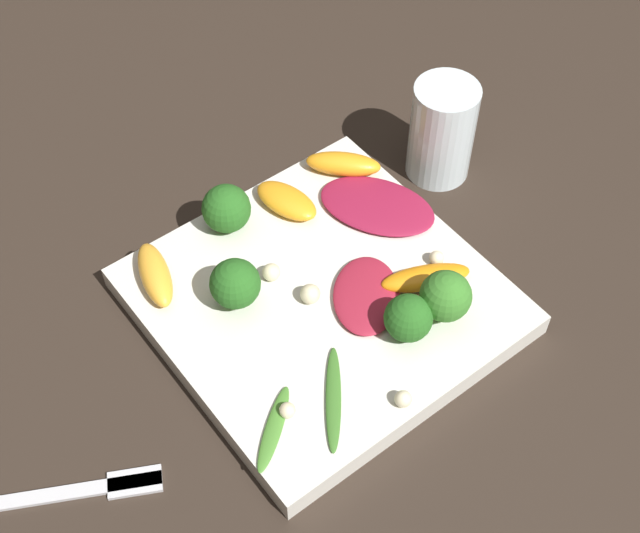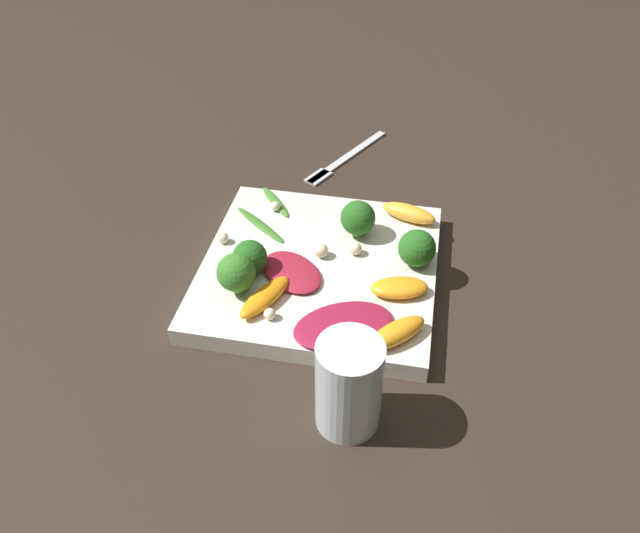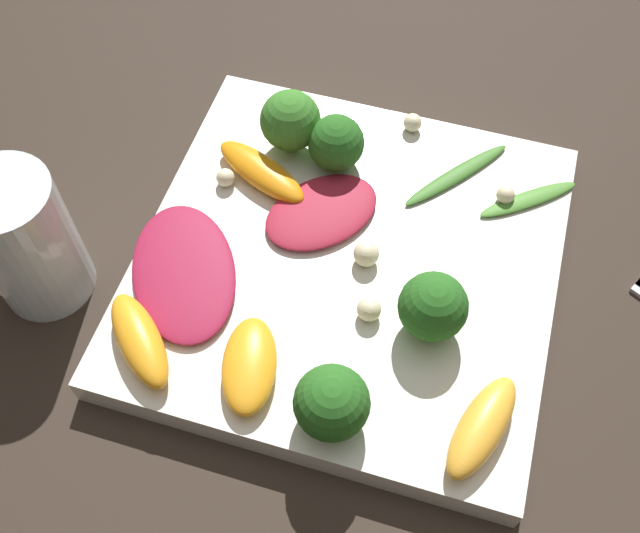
# 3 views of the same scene
# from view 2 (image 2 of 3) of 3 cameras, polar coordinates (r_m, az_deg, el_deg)

# --- Properties ---
(ground_plane) EXTENTS (2.40, 2.40, 0.00)m
(ground_plane) POSITION_cam_2_polar(r_m,az_deg,el_deg) (0.73, -0.06, -0.97)
(ground_plane) COLOR #2D231C
(plate) EXTENTS (0.27, 0.27, 0.02)m
(plate) POSITION_cam_2_polar(r_m,az_deg,el_deg) (0.72, -0.06, -0.31)
(plate) COLOR silver
(plate) RESTS_ON ground_plane
(drinking_glass) EXTENTS (0.06, 0.06, 0.10)m
(drinking_glass) POSITION_cam_2_polar(r_m,az_deg,el_deg) (0.56, 2.64, -10.79)
(drinking_glass) COLOR silver
(drinking_glass) RESTS_ON ground_plane
(fork) EXTENTS (0.17, 0.10, 0.01)m
(fork) POSITION_cam_2_polar(r_m,az_deg,el_deg) (0.93, 1.80, 9.58)
(fork) COLOR silver
(fork) RESTS_ON ground_plane
(radicchio_leaf_0) EXTENTS (0.09, 0.10, 0.01)m
(radicchio_leaf_0) POSITION_cam_2_polar(r_m,az_deg,el_deg) (0.70, -2.61, -0.49)
(radicchio_leaf_0) COLOR maroon
(radicchio_leaf_0) RESTS_ON plate
(radicchio_leaf_1) EXTENTS (0.11, 0.12, 0.01)m
(radicchio_leaf_1) POSITION_cam_2_polar(r_m,az_deg,el_deg) (0.64, 2.15, -5.39)
(radicchio_leaf_1) COLOR maroon
(radicchio_leaf_1) RESTS_ON plate
(orange_segment_0) EXTENTS (0.04, 0.07, 0.02)m
(orange_segment_0) POSITION_cam_2_polar(r_m,az_deg,el_deg) (0.78, 8.12, 4.87)
(orange_segment_0) COLOR #FCAD33
(orange_segment_0) RESTS_ON plate
(orange_segment_1) EXTENTS (0.08, 0.05, 0.02)m
(orange_segment_1) POSITION_cam_2_polar(r_m,az_deg,el_deg) (0.67, -5.06, -2.78)
(orange_segment_1) COLOR orange
(orange_segment_1) RESTS_ON plate
(orange_segment_2) EXTENTS (0.07, 0.07, 0.02)m
(orange_segment_2) POSITION_cam_2_polar(r_m,az_deg,el_deg) (0.63, 7.04, -6.02)
(orange_segment_2) COLOR orange
(orange_segment_2) RESTS_ON plate
(orange_segment_3) EXTENTS (0.05, 0.07, 0.02)m
(orange_segment_3) POSITION_cam_2_polar(r_m,az_deg,el_deg) (0.68, 7.26, -1.93)
(orange_segment_3) COLOR orange
(orange_segment_3) RESTS_ON plate
(broccoli_floret_0) EXTENTS (0.04, 0.04, 0.04)m
(broccoli_floret_0) POSITION_cam_2_polar(r_m,az_deg,el_deg) (0.70, -6.43, 0.81)
(broccoli_floret_0) COLOR #7A9E51
(broccoli_floret_0) RESTS_ON plate
(broccoli_floret_1) EXTENTS (0.04, 0.04, 0.04)m
(broccoli_floret_1) POSITION_cam_2_polar(r_m,az_deg,el_deg) (0.71, 8.86, 1.66)
(broccoli_floret_1) COLOR #84AD5B
(broccoli_floret_1) RESTS_ON plate
(broccoli_floret_2) EXTENTS (0.04, 0.04, 0.05)m
(broccoli_floret_2) POSITION_cam_2_polar(r_m,az_deg,el_deg) (0.67, -7.67, -0.58)
(broccoli_floret_2) COLOR #84AD5B
(broccoli_floret_2) RESTS_ON plate
(broccoli_floret_3) EXTENTS (0.04, 0.04, 0.05)m
(broccoli_floret_3) POSITION_cam_2_polar(r_m,az_deg,el_deg) (0.74, 3.49, 4.43)
(broccoli_floret_3) COLOR #84AD5B
(broccoli_floret_3) RESTS_ON plate
(arugula_sprig_0) EXTENTS (0.07, 0.08, 0.00)m
(arugula_sprig_0) POSITION_cam_2_polar(r_m,az_deg,el_deg) (0.77, -5.52, 3.86)
(arugula_sprig_0) COLOR #3D7528
(arugula_sprig_0) RESTS_ON plate
(arugula_sprig_1) EXTENTS (0.07, 0.06, 0.00)m
(arugula_sprig_1) POSITION_cam_2_polar(r_m,az_deg,el_deg) (0.81, -4.10, 5.94)
(arugula_sprig_1) COLOR #47842D
(arugula_sprig_1) RESTS_ON plate
(macadamia_nut_0) EXTENTS (0.01, 0.01, 0.01)m
(macadamia_nut_0) POSITION_cam_2_polar(r_m,az_deg,el_deg) (0.75, -8.86, 2.60)
(macadamia_nut_0) COLOR beige
(macadamia_nut_0) RESTS_ON plate
(macadamia_nut_1) EXTENTS (0.01, 0.01, 0.01)m
(macadamia_nut_1) POSITION_cam_2_polar(r_m,az_deg,el_deg) (0.65, -4.63, -4.35)
(macadamia_nut_1) COLOR beige
(macadamia_nut_1) RESTS_ON plate
(macadamia_nut_2) EXTENTS (0.02, 0.02, 0.02)m
(macadamia_nut_2) POSITION_cam_2_polar(r_m,az_deg,el_deg) (0.72, 0.36, 1.43)
(macadamia_nut_2) COLOR beige
(macadamia_nut_2) RESTS_ON plate
(macadamia_nut_3) EXTENTS (0.01, 0.01, 0.01)m
(macadamia_nut_3) POSITION_cam_2_polar(r_m,az_deg,el_deg) (0.79, -4.10, 5.51)
(macadamia_nut_3) COLOR beige
(macadamia_nut_3) RESTS_ON plate
(macadamia_nut_4) EXTENTS (0.02, 0.02, 0.02)m
(macadamia_nut_4) POSITION_cam_2_polar(r_m,az_deg,el_deg) (0.72, 3.25, 1.63)
(macadamia_nut_4) COLOR beige
(macadamia_nut_4) RESTS_ON plate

